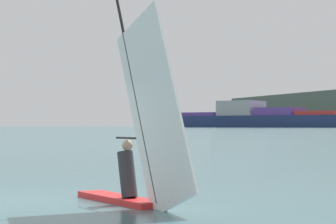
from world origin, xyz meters
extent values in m
plane|color=#386066|center=(0.00, 0.00, 0.00)|extent=(4000.00, 4000.00, 0.00)
cube|color=red|center=(2.26, -0.58, 0.06)|extent=(1.57, 2.77, 0.12)
cylinder|color=black|center=(2.52, -1.23, 2.16)|extent=(0.68, 1.56, 4.10)
cube|color=white|center=(2.78, -1.86, 1.88)|extent=(1.12, 2.66, 4.10)
cylinder|color=black|center=(2.52, -1.21, 1.32)|extent=(0.63, 1.47, 0.04)
cylinder|color=#2D2D33|center=(2.39, -0.90, 0.59)|extent=(0.49, 0.60, 0.98)
sphere|color=tan|center=(2.39, -0.90, 1.17)|extent=(0.22, 0.22, 0.22)
cube|color=navy|center=(158.73, 402.00, 4.01)|extent=(152.61, 153.63, 8.02)
cube|color=red|center=(176.34, 384.23, 9.32)|extent=(36.38, 36.38, 2.60)
cube|color=#59388C|center=(155.76, 404.99, 10.62)|extent=(36.38, 36.38, 5.20)
cube|color=#99999E|center=(135.18, 425.76, 13.22)|extent=(36.38, 36.38, 10.40)
cube|color=#59388C|center=(114.60, 446.52, 9.32)|extent=(36.38, 36.38, 2.60)
camera|label=1|loc=(0.76, -14.05, 1.58)|focal=70.23mm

